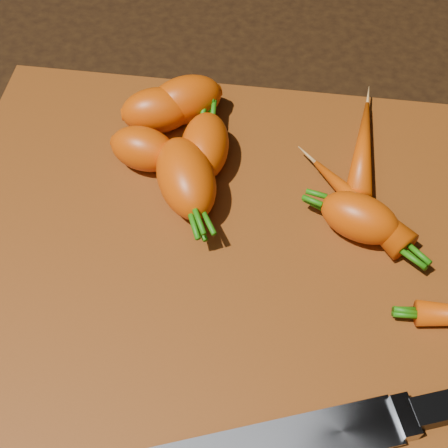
# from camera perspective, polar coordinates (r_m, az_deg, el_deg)

# --- Properties ---
(ground) EXTENTS (2.00, 2.00, 0.01)m
(ground) POSITION_cam_1_polar(r_m,az_deg,el_deg) (0.55, -0.14, -2.91)
(ground) COLOR black
(cutting_board) EXTENTS (0.50, 0.40, 0.01)m
(cutting_board) POSITION_cam_1_polar(r_m,az_deg,el_deg) (0.54, -0.14, -2.30)
(cutting_board) COLOR brown
(cutting_board) RESTS_ON ground
(carrot_0) EXTENTS (0.08, 0.06, 0.04)m
(carrot_0) POSITION_cam_1_polar(r_m,az_deg,el_deg) (0.61, -6.13, 10.29)
(carrot_0) COLOR #D04A09
(carrot_0) RESTS_ON cutting_board
(carrot_1) EXTENTS (0.08, 0.10, 0.05)m
(carrot_1) POSITION_cam_1_polar(r_m,az_deg,el_deg) (0.55, -3.50, 4.24)
(carrot_1) COLOR #D04A09
(carrot_1) RESTS_ON cutting_board
(carrot_2) EXTENTS (0.05, 0.08, 0.04)m
(carrot_2) POSITION_cam_1_polar(r_m,az_deg,el_deg) (0.58, -1.76, 7.12)
(carrot_2) COLOR #D04A09
(carrot_2) RESTS_ON cutting_board
(carrot_3) EXTENTS (0.09, 0.08, 0.05)m
(carrot_3) POSITION_cam_1_polar(r_m,az_deg,el_deg) (0.62, -3.56, 11.25)
(carrot_3) COLOR #D04A09
(carrot_3) RESTS_ON cutting_board
(carrot_4) EXTENTS (0.07, 0.05, 0.04)m
(carrot_4) POSITION_cam_1_polar(r_m,az_deg,el_deg) (0.58, -7.39, 6.83)
(carrot_4) COLOR #D04A09
(carrot_4) RESTS_ON cutting_board
(carrot_5) EXTENTS (0.08, 0.06, 0.04)m
(carrot_5) POSITION_cam_1_polar(r_m,az_deg,el_deg) (0.54, 12.30, 0.56)
(carrot_5) COLOR #D04A09
(carrot_5) RESTS_ON cutting_board
(carrot_6) EXTENTS (0.03, 0.12, 0.02)m
(carrot_6) POSITION_cam_1_polar(r_m,az_deg,el_deg) (0.61, 12.59, 6.87)
(carrot_6) COLOR #D04A09
(carrot_6) RESTS_ON cutting_board
(carrot_8) EXTENTS (0.10, 0.10, 0.03)m
(carrot_8) POSITION_cam_1_polar(r_m,az_deg,el_deg) (0.56, 12.19, 1.88)
(carrot_8) COLOR #D04A09
(carrot_8) RESTS_ON cutting_board
(knife) EXTENTS (0.31, 0.14, 0.02)m
(knife) POSITION_cam_1_polar(r_m,az_deg,el_deg) (0.46, 5.95, -19.34)
(knife) COLOR gray
(knife) RESTS_ON cutting_board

